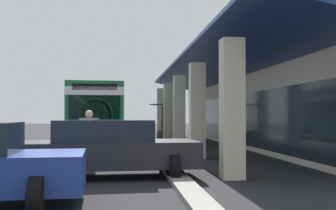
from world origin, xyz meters
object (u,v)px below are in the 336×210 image
object	(u,v)px
pedestrian	(89,135)
potted_palm	(162,128)
transit_bus	(95,110)
parked_sedan_charcoal	(109,148)

from	to	relation	value
pedestrian	potted_palm	bearing A→B (deg)	167.01
potted_palm	transit_bus	bearing A→B (deg)	-43.70
transit_bus	parked_sedan_charcoal	bearing A→B (deg)	5.14
potted_palm	parked_sedan_charcoal	bearing A→B (deg)	-9.47
parked_sedan_charcoal	pedestrian	size ratio (longest dim) A/B	2.59
parked_sedan_charcoal	pedestrian	world-z (taller)	pedestrian
transit_bus	pedestrian	size ratio (longest dim) A/B	6.50
parked_sedan_charcoal	potted_palm	world-z (taller)	potted_palm
transit_bus	potted_palm	size ratio (longest dim) A/B	4.74
transit_bus	potted_palm	bearing A→B (deg)	136.30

